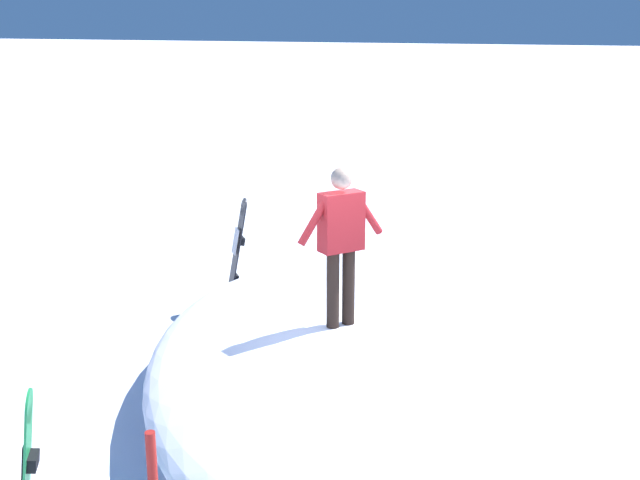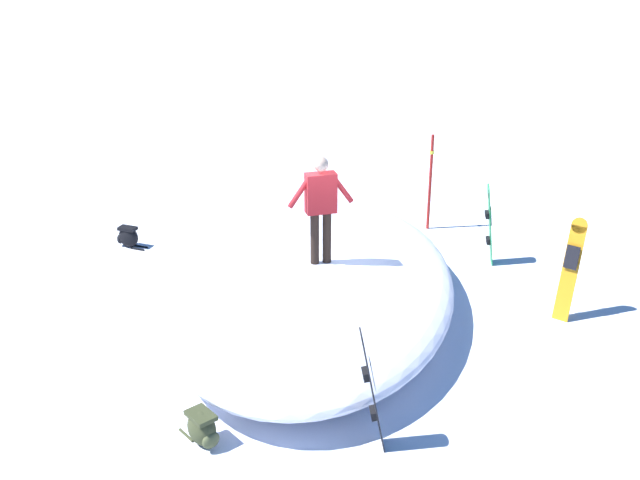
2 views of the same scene
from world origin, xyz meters
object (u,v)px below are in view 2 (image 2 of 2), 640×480
object	(u,v)px
snowboard_primary_upright	(371,387)
snowboard_tertiary_upright	(489,223)
snowboard_secondary_upright	(571,268)
snowboarder_standing	(321,202)
trail_marker_pole	(430,181)
backpack_far	(128,237)
backpack_near	(202,428)

from	to	relation	value
snowboard_primary_upright	snowboard_tertiary_upright	bearing A→B (deg)	9.63
snowboard_primary_upright	snowboard_secondary_upright	world-z (taller)	snowboard_primary_upright
snowboarder_standing	trail_marker_pole	distance (m)	4.48
backpack_far	trail_marker_pole	world-z (taller)	trail_marker_pole
snowboard_secondary_upright	trail_marker_pole	world-z (taller)	trail_marker_pole
snowboarder_standing	backpack_far	world-z (taller)	snowboarder_standing
snowboard_tertiary_upright	snowboarder_standing	bearing A→B (deg)	158.01
snowboarder_standing	snowboard_primary_upright	bearing A→B (deg)	-135.18
snowboard_secondary_upright	backpack_far	xyz separation A→B (m)	(-2.16, 8.03, -0.65)
snowboard_primary_upright	snowboard_secondary_upright	distance (m)	4.81
backpack_near	backpack_far	bearing A→B (deg)	55.44
snowboard_primary_upright	backpack_far	size ratio (longest dim) A/B	2.65
snowboard_primary_upright	backpack_near	distance (m)	2.19
trail_marker_pole	snowboarder_standing	bearing A→B (deg)	-176.17
backpack_far	trail_marker_pole	xyz separation A→B (m)	(4.22, -4.44, 0.84)
backpack_near	snowboard_primary_upright	bearing A→B (deg)	-57.08
snowboarder_standing	snowboard_primary_upright	world-z (taller)	snowboarder_standing
snowboard_primary_upright	trail_marker_pole	xyz separation A→B (m)	(6.78, 2.69, 0.17)
snowboard_tertiary_upright	backpack_near	xyz separation A→B (m)	(-7.03, 0.76, -0.58)
snowboard_tertiary_upright	backpack_near	world-z (taller)	snowboard_tertiary_upright
snowboard_secondary_upright	snowboarder_standing	bearing A→B (deg)	124.95
snowboard_tertiary_upright	backpack_far	bearing A→B (deg)	118.47
backpack_near	trail_marker_pole	size ratio (longest dim) A/B	0.35
backpack_far	trail_marker_pole	distance (m)	6.18
snowboarder_standing	backpack_far	size ratio (longest dim) A/B	2.73
snowboard_tertiary_upright	snowboard_primary_upright	bearing A→B (deg)	-170.37
snowboarder_standing	snowboard_secondary_upright	world-z (taller)	snowboarder_standing
snowboarder_standing	trail_marker_pole	xyz separation A→B (m)	(4.37, 0.29, -0.95)
backpack_far	snowboard_secondary_upright	bearing A→B (deg)	-74.95
snowboard_secondary_upright	snowboard_tertiary_upright	size ratio (longest dim) A/B	1.07
snowboarder_standing	snowboard_tertiary_upright	xyz separation A→B (m)	(3.47, -1.40, -1.19)
backpack_near	snowboard_secondary_upright	bearing A→B (deg)	-24.36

